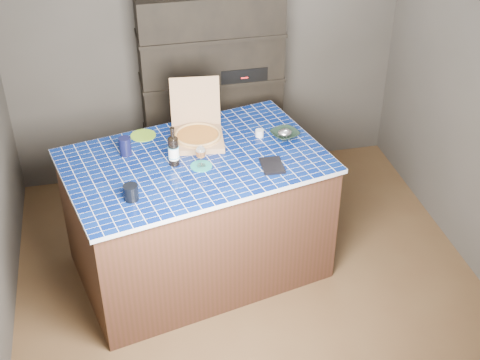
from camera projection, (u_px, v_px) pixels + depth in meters
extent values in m
plane|color=brown|center=(250.00, 285.00, 5.12)|extent=(3.50, 3.50, 0.00)
plane|color=#46413C|center=(206.00, 45.00, 5.84)|extent=(3.50, 0.00, 3.50)
plane|color=#46413C|center=(341.00, 341.00, 3.01)|extent=(3.50, 0.00, 3.50)
cube|color=black|center=(211.00, 92.00, 5.86)|extent=(1.20, 0.40, 1.80)
cube|color=black|center=(240.00, 68.00, 5.74)|extent=(0.40, 0.32, 0.12)
cube|color=#46261B|center=(197.00, 217.00, 5.04)|extent=(1.99, 1.49, 0.97)
cube|color=#05144C|center=(195.00, 161.00, 4.76)|extent=(2.04, 1.54, 0.03)
cube|color=#A16E53|center=(198.00, 139.00, 4.94)|extent=(0.41, 0.41, 0.04)
cube|color=#A16E53|center=(195.00, 101.00, 5.01)|extent=(0.38, 0.13, 0.36)
cylinder|color=#B4864B|center=(198.00, 136.00, 4.92)|extent=(0.34, 0.34, 0.01)
cylinder|color=maroon|center=(198.00, 135.00, 4.92)|extent=(0.30, 0.30, 0.01)
torus|color=#B4864B|center=(198.00, 135.00, 4.92)|extent=(0.35, 0.35, 0.02)
cylinder|color=black|center=(174.00, 152.00, 4.64)|extent=(0.07, 0.07, 0.20)
ellipsoid|color=black|center=(173.00, 139.00, 4.58)|extent=(0.07, 0.07, 0.04)
cylinder|color=black|center=(172.00, 133.00, 4.55)|extent=(0.03, 0.03, 0.08)
cylinder|color=white|center=(174.00, 153.00, 4.64)|extent=(0.08, 0.08, 0.09)
cylinder|color=#3B9CC9|center=(174.00, 157.00, 4.66)|extent=(0.08, 0.08, 0.01)
cylinder|color=#3B9CC9|center=(173.00, 147.00, 4.62)|extent=(0.08, 0.08, 0.01)
cylinder|color=#177B72|center=(201.00, 166.00, 4.67)|extent=(0.15, 0.15, 0.01)
cylinder|color=white|center=(201.00, 165.00, 4.67)|extent=(0.06, 0.06, 0.00)
cylinder|color=white|center=(201.00, 161.00, 4.65)|extent=(0.01, 0.01, 0.07)
ellipsoid|color=white|center=(201.00, 152.00, 4.60)|extent=(0.07, 0.07, 0.10)
cylinder|color=#B3601C|center=(201.00, 153.00, 4.61)|extent=(0.06, 0.06, 0.04)
cylinder|color=white|center=(201.00, 150.00, 4.59)|extent=(0.06, 0.06, 0.02)
cylinder|color=black|center=(131.00, 192.00, 4.31)|extent=(0.10, 0.10, 0.11)
cube|color=black|center=(272.00, 166.00, 4.67)|extent=(0.16, 0.22, 0.02)
imported|color=black|center=(285.00, 134.00, 4.99)|extent=(0.26, 0.26, 0.05)
ellipsoid|color=silver|center=(285.00, 133.00, 4.99)|extent=(0.11, 0.09, 0.05)
cylinder|color=silver|center=(260.00, 133.00, 5.01)|extent=(0.06, 0.06, 0.05)
cylinder|color=black|center=(125.00, 146.00, 4.77)|extent=(0.09, 0.09, 0.14)
cylinder|color=#6EA423|center=(143.00, 135.00, 5.02)|extent=(0.19, 0.19, 0.01)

